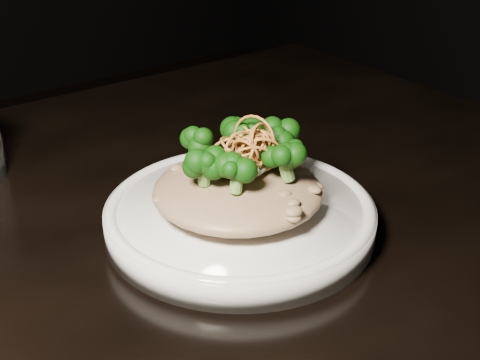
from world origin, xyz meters
TOP-DOWN VIEW (x-y plane):
  - table at (0.00, 0.00)m, footprint 1.10×0.80m
  - plate at (0.07, -0.07)m, footprint 0.26×0.26m
  - risotto at (0.06, -0.07)m, footprint 0.16×0.16m
  - broccoli at (0.07, -0.07)m, footprint 0.11×0.11m
  - cheese at (0.07, -0.07)m, footprint 0.05×0.05m
  - shallots at (0.07, -0.07)m, footprint 0.05×0.05m

SIDE VIEW (x-z plane):
  - table at x=0.00m, z-range 0.29..1.04m
  - plate at x=0.07m, z-range 0.75..0.78m
  - risotto at x=0.06m, z-range 0.78..0.81m
  - cheese at x=0.07m, z-range 0.81..0.83m
  - broccoli at x=0.07m, z-range 0.81..0.85m
  - shallots at x=0.07m, z-range 0.83..0.86m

